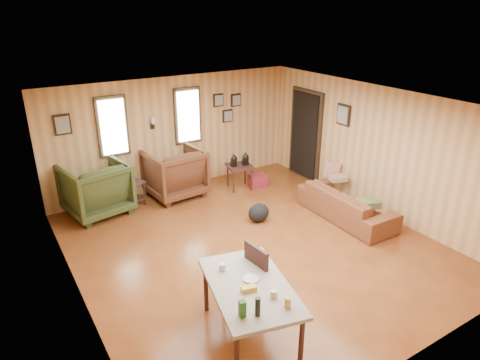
% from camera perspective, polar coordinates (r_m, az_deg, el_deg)
% --- Properties ---
extents(room, '(5.54, 6.04, 2.44)m').
position_cam_1_polar(room, '(7.01, 1.72, 1.12)').
color(room, brown).
rests_on(room, ground).
extents(sofa, '(0.63, 1.99, 0.77)m').
position_cam_1_polar(sofa, '(8.19, 14.06, -2.53)').
color(sofa, brown).
rests_on(sofa, ground).
extents(recliner_brown, '(1.16, 1.10, 1.11)m').
position_cam_1_polar(recliner_brown, '(8.95, -8.79, 1.28)').
color(recliner_brown, '#4F2917').
rests_on(recliner_brown, ground).
extents(recliner_green, '(1.25, 1.20, 1.12)m').
position_cam_1_polar(recliner_green, '(8.52, -18.70, -0.79)').
color(recliner_green, '#303A1A').
rests_on(recliner_green, ground).
extents(end_table, '(0.63, 0.61, 0.63)m').
position_cam_1_polar(end_table, '(8.69, -14.45, -1.34)').
color(end_table, '#3A1E19').
rests_on(end_table, ground).
extents(side_table, '(0.61, 0.61, 0.82)m').
position_cam_1_polar(side_table, '(9.18, -0.06, 2.11)').
color(side_table, '#3A1E19').
rests_on(side_table, ground).
extents(cooler, '(0.41, 0.32, 0.27)m').
position_cam_1_polar(cooler, '(9.43, 2.37, -0.09)').
color(cooler, maroon).
rests_on(cooler, ground).
extents(backpack, '(0.49, 0.43, 0.36)m').
position_cam_1_polar(backpack, '(7.93, 2.51, -4.38)').
color(backpack, black).
rests_on(backpack, ground).
extents(sofa_pillows, '(0.89, 1.71, 0.35)m').
position_cam_1_polar(sofa_pillows, '(8.45, 14.44, -0.94)').
color(sofa_pillows, '#4E522E').
rests_on(sofa_pillows, sofa).
extents(dining_table, '(1.19, 1.63, 0.96)m').
position_cam_1_polar(dining_table, '(5.12, 1.33, -14.50)').
color(dining_table, gray).
rests_on(dining_table, ground).
extents(dining_chair, '(0.49, 0.49, 1.00)m').
position_cam_1_polar(dining_chair, '(5.49, 1.16, -13.19)').
color(dining_chair, '#303A1A').
rests_on(dining_chair, ground).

